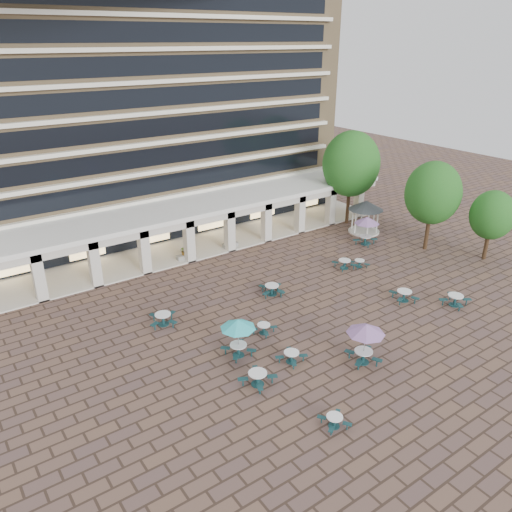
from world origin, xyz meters
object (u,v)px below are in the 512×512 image
at_px(planter_right, 230,244).
at_px(picnic_table_0, 291,356).
at_px(gazebo, 366,209).
at_px(planter_left, 184,254).
at_px(picnic_table_2, 404,295).
at_px(picnic_table_1, 334,420).

bearing_deg(planter_right, picnic_table_0, -110.77).
xyz_separation_m(gazebo, planter_right, (-13.57, 4.31, -2.06)).
bearing_deg(planter_left, planter_right, 0.00).
bearing_deg(planter_right, picnic_table_2, -72.24).
relative_size(picnic_table_1, picnic_table_2, 0.72).
height_order(gazebo, planter_right, gazebo).
relative_size(picnic_table_0, gazebo, 0.53).
relative_size(picnic_table_2, planter_right, 1.52).
height_order(picnic_table_2, planter_right, planter_right).
bearing_deg(planter_left, picnic_table_2, -58.34).
height_order(picnic_table_1, picnic_table_2, picnic_table_2).
distance_m(picnic_table_1, picnic_table_2, 15.23).
relative_size(gazebo, planter_left, 2.37).
xyz_separation_m(picnic_table_1, gazebo, (21.93, 18.90, 2.11)).
relative_size(picnic_table_0, picnic_table_2, 0.83).
distance_m(gazebo, planter_left, 19.02).
xyz_separation_m(picnic_table_2, planter_left, (-10.10, 16.38, 0.06)).
bearing_deg(picnic_table_1, planter_right, 81.47).
height_order(picnic_table_0, planter_left, planter_left).
bearing_deg(picnic_table_1, gazebo, 52.04).
bearing_deg(picnic_table_0, gazebo, 16.37).
xyz_separation_m(picnic_table_0, planter_left, (1.82, 17.59, 0.12)).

